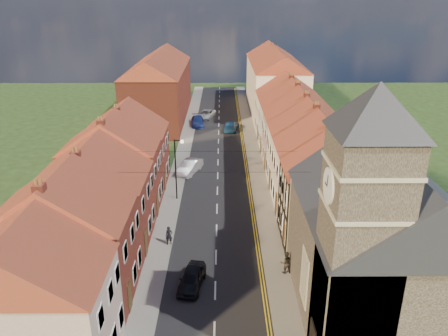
# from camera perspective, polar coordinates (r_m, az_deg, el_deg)

# --- Properties ---
(road) EXTENTS (7.00, 90.00, 0.02)m
(road) POSITION_cam_1_polar(r_m,az_deg,el_deg) (51.59, -0.79, 0.73)
(road) COLOR black
(road) RESTS_ON ground
(pavement_left) EXTENTS (1.80, 90.00, 0.12)m
(pavement_left) POSITION_cam_1_polar(r_m,az_deg,el_deg) (51.79, -5.66, 0.77)
(pavement_left) COLOR gray
(pavement_left) RESTS_ON ground
(pavement_right) EXTENTS (1.80, 90.00, 0.12)m
(pavement_right) POSITION_cam_1_polar(r_m,az_deg,el_deg) (51.72, 4.09, 0.79)
(pavement_right) COLOR gray
(pavement_right) RESTS_ON ground
(church) EXTENTS (11.25, 14.25, 15.20)m
(church) POSITION_cam_1_polar(r_m,az_deg,el_deg) (26.45, 19.60, -8.15)
(church) COLOR #322723
(church) RESTS_ON ground
(cottage_r_tudor) EXTENTS (8.30, 5.20, 9.00)m
(cottage_r_tudor) POSITION_cam_1_polar(r_m,az_deg,el_deg) (35.02, 14.30, -2.60)
(cottage_r_tudor) COLOR beige
(cottage_r_tudor) RESTS_ON ground
(cottage_r_white_near) EXTENTS (8.30, 6.00, 9.00)m
(cottage_r_white_near) POSITION_cam_1_polar(r_m,az_deg,el_deg) (39.86, 12.53, 0.60)
(cottage_r_white_near) COLOR beige
(cottage_r_white_near) RESTS_ON ground
(cottage_r_cream_mid) EXTENTS (8.30, 5.20, 9.00)m
(cottage_r_cream_mid) POSITION_cam_1_polar(r_m,az_deg,el_deg) (44.83, 11.10, 3.10)
(cottage_r_cream_mid) COLOR beige
(cottage_r_cream_mid) RESTS_ON ground
(cottage_r_pink) EXTENTS (8.30, 6.00, 9.00)m
(cottage_r_pink) POSITION_cam_1_polar(r_m,az_deg,el_deg) (49.89, 9.96, 5.08)
(cottage_r_pink) COLOR #BE9B96
(cottage_r_pink) RESTS_ON ground
(cottage_r_white_far) EXTENTS (8.30, 5.20, 9.00)m
(cottage_r_white_far) POSITION_cam_1_polar(r_m,az_deg,el_deg) (55.01, 9.02, 6.70)
(cottage_r_white_far) COLOR white
(cottage_r_white_far) RESTS_ON ground
(cottage_r_cream_far) EXTENTS (8.30, 6.00, 9.00)m
(cottage_r_cream_far) POSITION_cam_1_polar(r_m,az_deg,el_deg) (60.18, 8.24, 8.04)
(cottage_r_cream_far) COLOR beige
(cottage_r_cream_far) RESTS_ON ground
(cottage_l_brick_near) EXTENTS (8.30, 5.70, 8.80)m
(cottage_l_brick_near) POSITION_cam_1_polar(r_m,az_deg,el_deg) (24.81, -24.32, -15.20)
(cottage_l_brick_near) COLOR #BE9B96
(cottage_l_brick_near) RESTS_ON ground
(cottage_l_cream) EXTENTS (8.30, 6.30, 9.10)m
(cottage_l_cream) POSITION_cam_1_polar(r_m,az_deg,el_deg) (29.20, -20.01, -8.31)
(cottage_l_cream) COLOR maroon
(cottage_l_cream) RESTS_ON ground
(cottage_l_white) EXTENTS (8.30, 6.90, 8.80)m
(cottage_l_white) POSITION_cam_1_polar(r_m,az_deg,el_deg) (34.66, -16.66, -3.30)
(cottage_l_white) COLOR maroon
(cottage_l_white) RESTS_ON ground
(cottage_l_brick_mid) EXTENTS (8.30, 5.70, 9.10)m
(cottage_l_brick_mid) POSITION_cam_1_polar(r_m,az_deg,el_deg) (40.02, -14.40, 0.59)
(cottage_l_brick_mid) COLOR maroon
(cottage_l_brick_mid) RESTS_ON ground
(cottage_l_pink) EXTENTS (8.30, 6.30, 8.80)m
(cottage_l_pink) POSITION_cam_1_polar(r_m,az_deg,el_deg) (45.38, -12.72, 3.05)
(cottage_l_pink) COLOR maroon
(cottage_l_pink) RESTS_ON ground
(block_right_far) EXTENTS (8.30, 24.20, 10.50)m
(block_right_far) POSITION_cam_1_polar(r_m,az_deg,el_deg) (74.86, 6.62, 11.43)
(block_right_far) COLOR beige
(block_right_far) RESTS_ON ground
(block_left_far) EXTENTS (8.30, 24.20, 10.50)m
(block_left_far) POSITION_cam_1_polar(r_m,az_deg,el_deg) (70.11, -8.44, 10.65)
(block_left_far) COLOR maroon
(block_left_far) RESTS_ON ground
(lamppost) EXTENTS (0.88, 0.15, 6.00)m
(lamppost) POSITION_cam_1_polar(r_m,az_deg,el_deg) (41.21, -6.23, 0.32)
(lamppost) COLOR black
(lamppost) RESTS_ON pavement_left
(car_near) EXTENTS (2.08, 3.85, 1.24)m
(car_near) POSITION_cam_1_polar(r_m,az_deg,el_deg) (30.52, -4.23, -14.18)
(car_near) COLOR black
(car_near) RESTS_ON ground
(car_mid) EXTENTS (2.90, 4.65, 1.45)m
(car_mid) POSITION_cam_1_polar(r_m,az_deg,el_deg) (48.47, -4.49, 0.15)
(car_mid) COLOR #B6B7BF
(car_mid) RESTS_ON ground
(car_far) EXTENTS (2.27, 4.78, 1.35)m
(car_far) POSITION_cam_1_polar(r_m,az_deg,el_deg) (66.38, -3.47, 6.12)
(car_far) COLOR navy
(car_far) RESTS_ON ground
(car_distant) EXTENTS (3.36, 5.05, 1.29)m
(car_distant) POSITION_cam_1_polar(r_m,az_deg,el_deg) (70.50, -2.35, 7.05)
(car_distant) COLOR silver
(car_distant) RESTS_ON ground
(pedestrian_left) EXTENTS (0.59, 0.42, 1.53)m
(pedestrian_left) POSITION_cam_1_polar(r_m,az_deg,el_deg) (34.92, -7.19, -8.74)
(pedestrian_left) COLOR black
(pedestrian_left) RESTS_ON pavement_left
(pedestrian_right) EXTENTS (0.90, 0.76, 1.65)m
(pedestrian_right) POSITION_cam_1_polar(r_m,az_deg,el_deg) (31.70, 8.06, -12.12)
(pedestrian_right) COLOR black
(pedestrian_right) RESTS_ON pavement_right
(car_far_b) EXTENTS (2.66, 4.91, 1.35)m
(car_far_b) POSITION_cam_1_polar(r_m,az_deg,el_deg) (63.81, 0.93, 5.51)
(car_far_b) COLOR navy
(car_far_b) RESTS_ON ground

